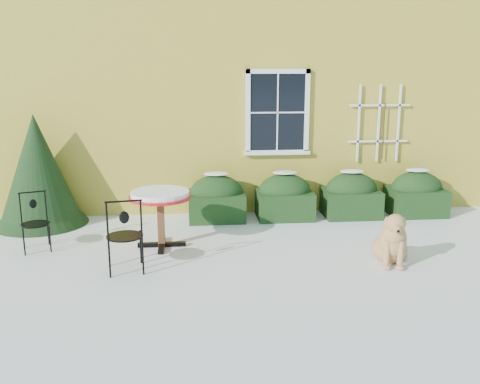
{
  "coord_description": "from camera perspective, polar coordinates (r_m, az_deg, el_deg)",
  "views": [
    {
      "loc": [
        -0.76,
        -7.21,
        2.89
      ],
      "look_at": [
        0.0,
        1.0,
        0.9
      ],
      "focal_mm": 40.0,
      "sensor_mm": 36.0,
      "label": 1
    }
  ],
  "objects": [
    {
      "name": "patio_chair_near",
      "position": [
        7.69,
        -12.19,
        -4.49
      ],
      "size": [
        0.56,
        0.55,
        1.09
      ],
      "rotation": [
        0.0,
        0.0,
        3.3
      ],
      "color": "black",
      "rests_on": "ground"
    },
    {
      "name": "dog",
      "position": [
        8.19,
        15.89,
        -5.16
      ],
      "size": [
        0.62,
        0.89,
        0.83
      ],
      "rotation": [
        0.0,
        0.0,
        -0.19
      ],
      "color": "tan",
      "rests_on": "ground"
    },
    {
      "name": "evergreen_shrub",
      "position": [
        10.37,
        -20.68,
        1.13
      ],
      "size": [
        1.67,
        1.67,
        2.02
      ],
      "rotation": [
        0.0,
        0.0,
        -0.14
      ],
      "color": "black",
      "rests_on": "ground"
    },
    {
      "name": "patio_chair_far",
      "position": [
        9.04,
        -21.03,
        -2.97
      ],
      "size": [
        0.51,
        0.51,
        0.91
      ],
      "rotation": [
        0.0,
        0.0,
        0.32
      ],
      "color": "black",
      "rests_on": "ground"
    },
    {
      "name": "ground",
      "position": [
        7.8,
        0.69,
        -8.17
      ],
      "size": [
        80.0,
        80.0,
        0.0
      ],
      "primitive_type": "plane",
      "color": "white",
      "rests_on": "ground"
    },
    {
      "name": "hedge_row",
      "position": [
        10.36,
        8.33,
        -0.48
      ],
      "size": [
        4.95,
        0.8,
        0.91
      ],
      "color": "black",
      "rests_on": "ground"
    },
    {
      "name": "bistro_table",
      "position": [
        8.57,
        -8.51,
        -0.91
      ],
      "size": [
        0.99,
        0.99,
        0.92
      ],
      "rotation": [
        0.0,
        0.0,
        -0.33
      ],
      "color": "black",
      "rests_on": "ground"
    },
    {
      "name": "house",
      "position": [
        14.23,
        -2.31,
        14.87
      ],
      "size": [
        12.4,
        8.4,
        6.4
      ],
      "color": "gold",
      "rests_on": "ground"
    }
  ]
}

